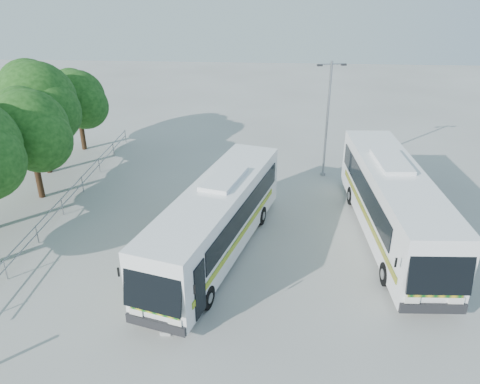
# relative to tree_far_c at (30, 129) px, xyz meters

# --- Properties ---
(ground) EXTENTS (100.00, 100.00, 0.00)m
(ground) POSITION_rel_tree_far_c_xyz_m (12.12, -5.10, -4.26)
(ground) COLOR #ADADA7
(ground) RESTS_ON ground
(kerb_divider) EXTENTS (0.40, 16.00, 0.15)m
(kerb_divider) POSITION_rel_tree_far_c_xyz_m (9.82, -3.10, -4.18)
(kerb_divider) COLOR #B2B2AD
(kerb_divider) RESTS_ON ground
(railing) EXTENTS (0.06, 22.00, 1.00)m
(railing) POSITION_rel_tree_far_c_xyz_m (2.12, -1.10, -3.52)
(railing) COLOR gray
(railing) RESTS_ON ground
(tree_far_c) EXTENTS (4.97, 4.69, 6.49)m
(tree_far_c) POSITION_rel_tree_far_c_xyz_m (0.00, 0.00, 0.00)
(tree_far_c) COLOR #382314
(tree_far_c) RESTS_ON ground
(tree_far_d) EXTENTS (5.62, 5.30, 7.33)m
(tree_far_d) POSITION_rel_tree_far_c_xyz_m (-1.19, 3.70, 0.56)
(tree_far_d) COLOR #382314
(tree_far_d) RESTS_ON ground
(tree_far_e) EXTENTS (4.54, 4.28, 5.92)m
(tree_far_e) POSITION_rel_tree_far_c_xyz_m (-0.51, 8.20, -0.37)
(tree_far_e) COLOR #382314
(tree_far_e) RESTS_ON ground
(coach_main) EXTENTS (5.61, 12.42, 3.39)m
(coach_main) POSITION_rel_tree_far_c_xyz_m (11.11, -5.33, -2.40)
(coach_main) COLOR white
(coach_main) RESTS_ON ground
(coach_adjacent) EXTENTS (3.27, 12.99, 3.57)m
(coach_adjacent) POSITION_rel_tree_far_c_xyz_m (19.64, -3.17, -2.30)
(coach_adjacent) COLOR white
(coach_adjacent) RESTS_ON ground
(lamppost) EXTENTS (1.80, 0.53, 7.41)m
(lamppost) POSITION_rel_tree_far_c_xyz_m (17.02, 4.49, -0.17)
(lamppost) COLOR gray
(lamppost) RESTS_ON ground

